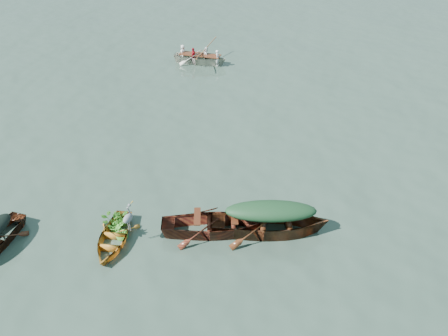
% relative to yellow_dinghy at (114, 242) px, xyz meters
% --- Properties ---
extents(ground, '(140.00, 140.00, 0.00)m').
position_rel_yellow_dinghy_xyz_m(ground, '(1.10, 1.69, 0.00)').
color(ground, '#364C3F').
rests_on(ground, ground).
extents(yellow_dinghy, '(2.03, 3.13, 0.76)m').
position_rel_yellow_dinghy_xyz_m(yellow_dinghy, '(0.00, 0.00, 0.00)').
color(yellow_dinghy, '#C67B26').
rests_on(yellow_dinghy, ground).
extents(green_tarp_boat, '(5.30, 3.44, 1.23)m').
position_rel_yellow_dinghy_xyz_m(green_tarp_boat, '(4.26, 2.27, 0.00)').
color(green_tarp_boat, '#553213').
rests_on(green_tarp_boat, ground).
extents(open_wooden_boat, '(4.87, 3.32, 1.12)m').
position_rel_yellow_dinghy_xyz_m(open_wooden_boat, '(2.72, 1.61, 0.00)').
color(open_wooden_boat, brown).
rests_on(open_wooden_boat, ground).
extents(rowed_boat, '(4.49, 1.85, 1.04)m').
position_rel_yellow_dinghy_xyz_m(rowed_boat, '(-3.89, 14.27, 0.00)').
color(rowed_boat, silver).
rests_on(rowed_boat, ground).
extents(green_tarp_cover, '(2.92, 1.89, 0.52)m').
position_rel_yellow_dinghy_xyz_m(green_tarp_cover, '(4.26, 2.27, 0.88)').
color(green_tarp_cover, '#193E25').
rests_on(green_tarp_cover, green_tarp_boat).
extents(thwart_benches, '(2.50, 1.79, 0.04)m').
position_rel_yellow_dinghy_xyz_m(thwart_benches, '(2.72, 1.61, 0.58)').
color(thwart_benches, '#411D0F').
rests_on(thwart_benches, open_wooden_boat).
extents(heron, '(0.38, 0.46, 0.92)m').
position_rel_yellow_dinghy_xyz_m(heron, '(0.51, 0.21, 0.84)').
color(heron, gray).
rests_on(heron, yellow_dinghy).
extents(dinghy_weeds, '(0.93, 1.06, 0.60)m').
position_rel_yellow_dinghy_xyz_m(dinghy_weeds, '(-0.13, 0.53, 0.68)').
color(dinghy_weeds, '#2F761F').
rests_on(dinghy_weeds, yellow_dinghy).
extents(rowers, '(3.17, 1.55, 0.76)m').
position_rel_yellow_dinghy_xyz_m(rowers, '(-3.89, 14.27, 0.90)').
color(rowers, silver).
rests_on(rowers, rowed_boat).
extents(oars, '(0.92, 2.66, 0.06)m').
position_rel_yellow_dinghy_xyz_m(oars, '(-3.89, 14.27, 0.55)').
color(oars, brown).
rests_on(oars, rowed_boat).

